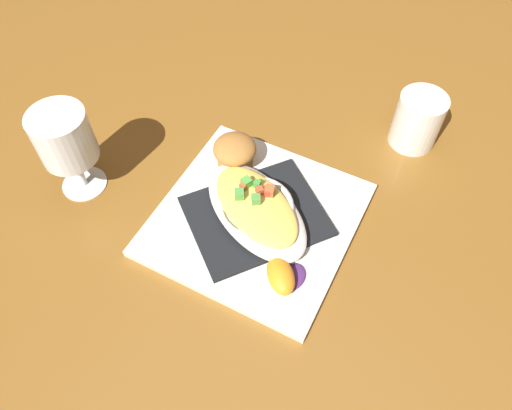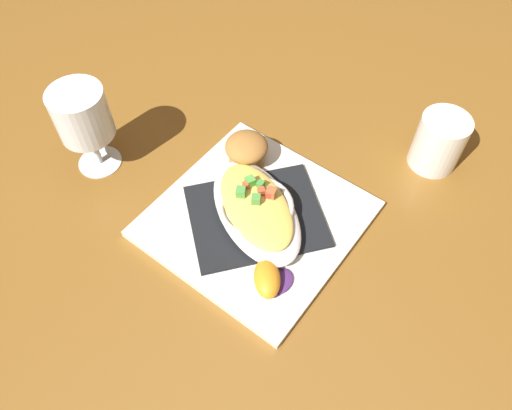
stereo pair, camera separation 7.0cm
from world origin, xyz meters
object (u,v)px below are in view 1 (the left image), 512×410
object	(u,v)px
gratin_dish	(256,208)
stemmed_glass	(65,141)
square_plate	(256,219)
muffin	(235,152)
orange_garnish	(282,276)
coffee_mug	(416,122)

from	to	relation	value
gratin_dish	stemmed_glass	world-z (taller)	stemmed_glass
square_plate	muffin	distance (m)	0.11
gratin_dish	orange_garnish	world-z (taller)	gratin_dish
square_plate	orange_garnish	xyz separation A→B (m)	(0.07, 0.09, 0.02)
gratin_dish	square_plate	bearing A→B (deg)	39.90
coffee_mug	stemmed_glass	world-z (taller)	stemmed_glass
muffin	coffee_mug	size ratio (longest dim) A/B	0.69
gratin_dish	muffin	distance (m)	0.11
gratin_dish	stemmed_glass	xyz separation A→B (m)	(0.09, -0.27, 0.07)
stemmed_glass	muffin	bearing A→B (deg)	131.37
coffee_mug	orange_garnish	bearing A→B (deg)	-6.39
square_plate	muffin	world-z (taller)	muffin
square_plate	orange_garnish	size ratio (longest dim) A/B	4.06
coffee_mug	muffin	bearing A→B (deg)	-44.33
muffin	square_plate	bearing A→B (deg)	51.07
square_plate	stemmed_glass	world-z (taller)	stemmed_glass
orange_garnish	coffee_mug	distance (m)	0.35
gratin_dish	orange_garnish	distance (m)	0.11
square_plate	stemmed_glass	xyz separation A→B (m)	(0.09, -0.27, 0.09)
muffin	coffee_mug	distance (m)	0.30
orange_garnish	stemmed_glass	bearing A→B (deg)	-86.20
coffee_mug	stemmed_glass	distance (m)	0.54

